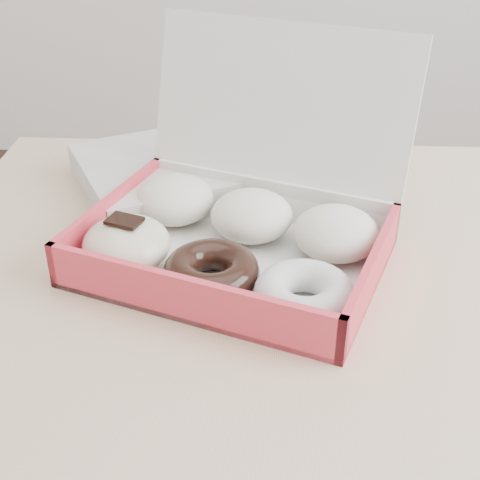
{
  "coord_description": "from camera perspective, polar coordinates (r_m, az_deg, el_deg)",
  "views": [
    {
      "loc": [
        -0.19,
        -0.59,
        1.18
      ],
      "look_at": [
        -0.22,
        0.03,
        0.79
      ],
      "focal_mm": 50.0,
      "sensor_mm": 36.0,
      "label": 1
    }
  ],
  "objects": [
    {
      "name": "table",
      "position": [
        0.8,
        16.15,
        -9.14
      ],
      "size": [
        1.2,
        0.8,
        0.75
      ],
      "color": "tan",
      "rests_on": "ground"
    },
    {
      "name": "donut_box",
      "position": [
        0.76,
        -0.28,
        1.15
      ],
      "size": [
        0.41,
        0.39,
        0.24
      ],
      "rotation": [
        0.0,
        0.0,
        -0.35
      ],
      "color": "white",
      "rests_on": "table"
    },
    {
      "name": "newspapers",
      "position": [
        0.93,
        -4.77,
        5.92
      ],
      "size": [
        0.34,
        0.32,
        0.04
      ],
      "primitive_type": "cube",
      "rotation": [
        0.0,
        0.0,
        0.48
      ],
      "color": "silver",
      "rests_on": "table"
    }
  ]
}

